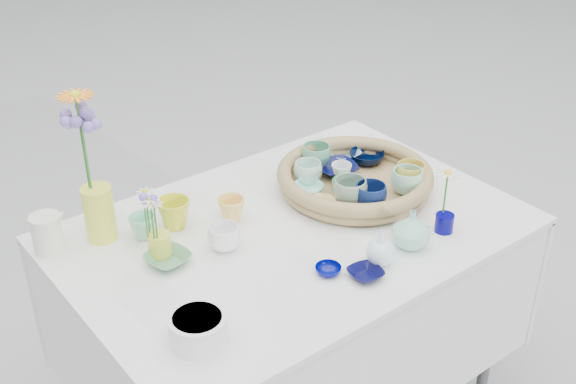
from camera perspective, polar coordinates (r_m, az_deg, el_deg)
wicker_tray at (r=2.19m, az=5.29°, el=1.05°), size 0.47×0.47×0.08m
tray_ceramic_0 at (r=2.26m, az=3.87°, el=1.84°), size 0.15×0.15×0.03m
tray_ceramic_1 at (r=2.33m, az=6.25°, el=2.74°), size 0.15×0.15×0.04m
tray_ceramic_2 at (r=2.20m, az=9.65°, el=1.34°), size 0.12×0.12×0.07m
tray_ceramic_3 at (r=2.16m, az=4.93°, el=0.47°), size 0.14×0.14×0.03m
tray_ceramic_4 at (r=2.09m, az=4.92°, el=0.02°), size 0.10×0.10×0.08m
tray_ceramic_5 at (r=2.14m, az=1.59°, el=0.22°), size 0.11×0.11×0.03m
tray_ceramic_6 at (r=2.19m, az=1.59°, el=1.54°), size 0.10×0.10×0.07m
tray_ceramic_7 at (r=2.21m, az=4.24°, el=1.54°), size 0.07×0.07×0.06m
tray_ceramic_8 at (r=2.35m, az=4.40°, el=2.98°), size 0.11×0.11×0.03m
tray_ceramic_9 at (r=2.08m, az=6.54°, el=-0.33°), size 0.10×0.10×0.07m
tray_ceramic_10 at (r=2.07m, az=2.66°, el=-0.95°), size 0.09×0.09×0.03m
tray_ceramic_11 at (r=2.16m, az=9.37°, el=0.84°), size 0.11×0.11×0.08m
tray_ceramic_12 at (r=2.28m, az=2.25°, el=2.85°), size 0.10×0.10×0.07m
loose_ceramic_0 at (r=2.03m, az=-8.99°, el=-1.71°), size 0.12×0.12×0.09m
loose_ceramic_1 at (r=2.04m, az=-4.51°, el=-1.40°), size 0.08×0.08×0.07m
loose_ceramic_2 at (r=1.90m, az=-9.48°, el=-5.24°), size 0.13×0.13×0.03m
loose_ceramic_3 at (r=1.92m, az=-5.08°, el=-3.62°), size 0.09×0.09×0.07m
loose_ceramic_4 at (r=1.84m, az=3.19°, el=-6.18°), size 0.08×0.08×0.02m
loose_ceramic_5 at (r=2.00m, az=-11.40°, el=-2.70°), size 0.09×0.09×0.07m
loose_ceramic_6 at (r=1.84m, az=6.14°, el=-6.44°), size 0.10×0.10×0.02m
fluted_bowl at (r=1.64m, az=-7.13°, el=-10.71°), size 0.14×0.14×0.07m
bud_vase_paleblue at (r=1.86m, az=7.34°, el=-4.23°), size 0.10×0.10×0.11m
bud_vase_seafoam at (r=1.94m, az=9.73°, el=-2.89°), size 0.13×0.13×0.11m
bud_vase_cobalt at (r=2.04m, az=12.24°, el=-2.40°), size 0.07×0.07×0.05m
single_daisy at (r=2.01m, az=12.33°, el=-0.09°), size 0.10×0.10×0.14m
tall_vase_yellow at (r=2.00m, az=-14.67°, el=-1.64°), size 0.09×0.09×0.16m
gerbera at (r=1.91m, az=-15.91°, el=3.75°), size 0.13×0.13×0.28m
hydrangea at (r=1.92m, az=-15.67°, el=2.82°), size 0.09×0.09×0.27m
white_pitcher at (r=2.00m, az=-18.49°, el=-3.14°), size 0.12×0.09×0.11m
daisy_cup at (r=1.92m, az=-10.10°, el=-4.12°), size 0.08×0.08×0.07m
daisy_posy at (r=1.86m, az=-10.76°, el=-1.56°), size 0.10×0.10×0.14m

